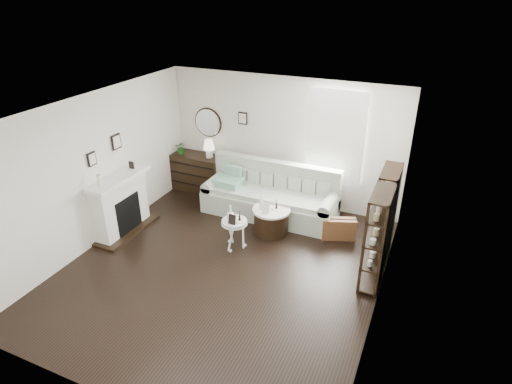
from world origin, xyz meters
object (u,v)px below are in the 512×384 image
at_px(pedestal_table, 234,223).
at_px(drum_table, 271,220).
at_px(sofa, 271,198).
at_px(dresser, 196,172).

bearing_deg(pedestal_table, drum_table, 61.81).
bearing_deg(drum_table, sofa, 112.55).
xyz_separation_m(sofa, dresser, (-2.00, 0.39, 0.07)).
height_order(sofa, dresser, sofa).
bearing_deg(dresser, drum_table, -25.11).
bearing_deg(sofa, drum_table, -67.45).
bearing_deg(sofa, pedestal_table, -94.82).
distance_m(sofa, drum_table, 0.75).
bearing_deg(dresser, sofa, -10.92).
relative_size(dresser, drum_table, 1.77).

